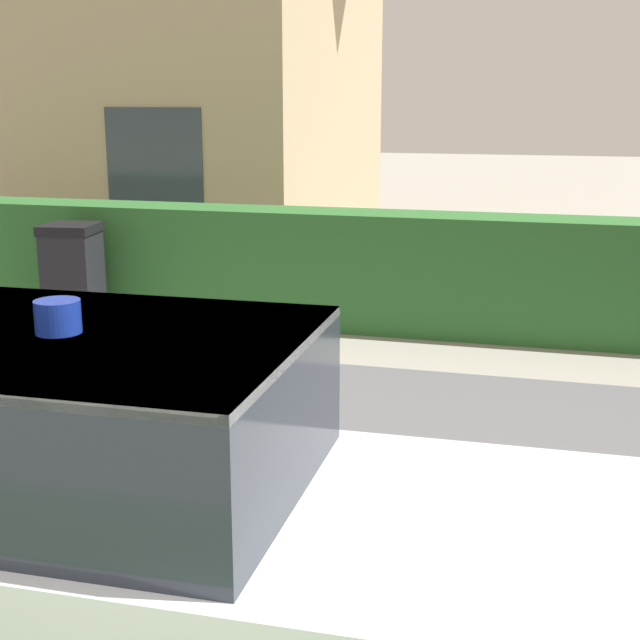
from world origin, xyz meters
TOP-DOWN VIEW (x-y plane):
  - road_strip at (0.00, 3.94)m, footprint 28.00×6.40m
  - garden_hedge at (-0.58, 8.59)m, footprint 12.70×0.70m
  - police_car at (-0.64, 2.33)m, footprint 4.63×1.70m
  - wheelie_bin at (-3.98, 7.72)m, footprint 0.62×0.64m

SIDE VIEW (x-z plane):
  - road_strip at x=0.00m, z-range 0.00..0.01m
  - wheelie_bin at x=-3.98m, z-range 0.00..1.15m
  - garden_hedge at x=-0.58m, z-range 0.00..1.27m
  - police_car at x=-0.64m, z-range -0.12..1.55m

